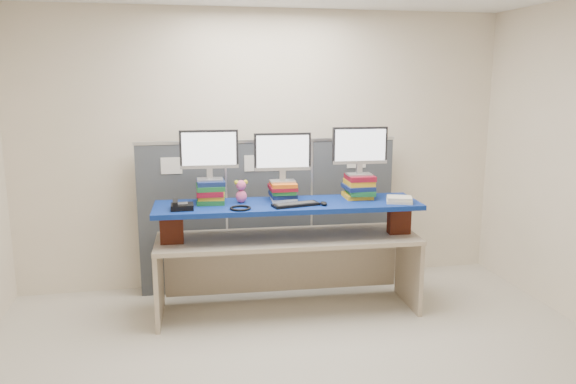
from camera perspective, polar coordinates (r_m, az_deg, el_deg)
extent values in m
cube|color=#F4E4C9|center=(3.84, 2.46, 0.67)|extent=(5.00, 4.00, 2.80)
cube|color=beige|center=(4.33, 2.29, -17.81)|extent=(5.00, 4.00, 0.01)
cube|color=#3D4249|center=(5.61, -10.67, -2.84)|extent=(0.85, 0.05, 1.50)
cube|color=#3D4249|center=(5.69, -1.91, -2.45)|extent=(0.85, 0.05, 1.50)
cube|color=#3D4249|center=(5.89, 6.45, -2.03)|extent=(0.85, 0.05, 1.50)
cube|color=silver|center=(5.55, -1.96, 5.23)|extent=(2.60, 0.06, 0.03)
cube|color=white|center=(5.47, -11.75, 2.64)|extent=(0.20, 0.00, 0.16)
cube|color=white|center=(5.53, -3.43, 2.94)|extent=(0.20, 0.00, 0.16)
cube|color=white|center=(5.57, -0.88, 3.02)|extent=(0.20, 0.00, 0.16)
cube|color=white|center=(5.77, 6.98, 3.24)|extent=(0.20, 0.00, 0.16)
cube|color=#BAA88E|center=(5.09, 0.00, -4.75)|extent=(2.39, 0.80, 0.04)
cube|color=#BAA88E|center=(5.16, -12.99, -9.01)|extent=(0.07, 0.64, 0.68)
cube|color=#BAA88E|center=(5.48, 12.17, -7.73)|extent=(0.07, 0.64, 0.68)
cube|color=maroon|center=(4.95, -11.73, -3.62)|extent=(0.20, 0.12, 0.27)
cube|color=maroon|center=(5.25, 11.22, -2.73)|extent=(0.20, 0.12, 0.27)
cube|color=navy|center=(5.01, 0.00, -1.36)|extent=(2.39, 0.70, 0.04)
cube|color=#1B662B|center=(5.06, -7.81, -0.83)|extent=(0.27, 0.32, 0.04)
cube|color=gold|center=(5.05, -7.77, -0.41)|extent=(0.25, 0.30, 0.03)
cube|color=maroon|center=(5.04, -7.91, 0.01)|extent=(0.25, 0.30, 0.05)
cube|color=#1B662B|center=(5.03, -7.90, 0.50)|extent=(0.24, 0.28, 0.04)
cube|color=navy|center=(5.03, -7.86, 0.99)|extent=(0.24, 0.28, 0.04)
cube|color=white|center=(5.11, -0.46, -0.67)|extent=(0.24, 0.28, 0.03)
cube|color=navy|center=(5.12, -0.55, -0.25)|extent=(0.23, 0.30, 0.04)
cube|color=#1B662B|center=(5.09, -0.54, 0.09)|extent=(0.22, 0.28, 0.03)
cube|color=maroon|center=(5.09, -0.56, 0.47)|extent=(0.24, 0.30, 0.03)
cube|color=orange|center=(5.08, -0.50, 0.84)|extent=(0.24, 0.31, 0.03)
cube|color=gold|center=(5.26, 7.05, -0.36)|extent=(0.26, 0.28, 0.04)
cube|color=#1B662B|center=(5.25, 7.34, 0.06)|extent=(0.26, 0.32, 0.04)
cube|color=navy|center=(5.24, 7.14, 0.50)|extent=(0.25, 0.30, 0.04)
cube|color=gold|center=(5.24, 7.24, 0.98)|extent=(0.24, 0.27, 0.05)
cube|color=maroon|center=(5.23, 7.32, 1.47)|extent=(0.25, 0.28, 0.05)
cube|color=#ACACB1|center=(5.02, -7.94, 1.29)|extent=(0.23, 0.15, 0.02)
cube|color=#ACACB1|center=(5.01, -7.96, 1.89)|extent=(0.05, 0.04, 0.09)
cube|color=black|center=(4.98, -8.03, 4.33)|extent=(0.51, 0.06, 0.34)
cube|color=white|center=(4.96, -8.01, 4.30)|extent=(0.47, 0.03, 0.30)
cube|color=#ACACB1|center=(5.08, -0.56, 1.11)|extent=(0.23, 0.15, 0.02)
cube|color=#ACACB1|center=(5.07, -0.56, 1.71)|extent=(0.05, 0.04, 0.09)
cube|color=black|center=(5.04, -0.56, 4.11)|extent=(0.51, 0.06, 0.34)
cube|color=white|center=(5.02, -0.52, 4.08)|extent=(0.47, 0.03, 0.30)
cube|color=#ACACB1|center=(5.22, 7.23, 1.79)|extent=(0.23, 0.15, 0.02)
cube|color=#ACACB1|center=(5.21, 7.25, 2.37)|extent=(0.05, 0.04, 0.09)
cube|color=black|center=(5.18, 7.31, 4.72)|extent=(0.51, 0.06, 0.34)
cube|color=white|center=(5.16, 7.38, 4.69)|extent=(0.47, 0.03, 0.30)
cube|color=black|center=(4.89, 0.79, -1.29)|extent=(0.43, 0.22, 0.02)
cube|color=#313133|center=(4.88, 0.79, -1.14)|extent=(0.37, 0.17, 0.00)
ellipsoid|color=black|center=(4.92, 3.65, -1.16)|extent=(0.08, 0.12, 0.03)
cube|color=black|center=(4.84, -10.70, -1.48)|extent=(0.19, 0.17, 0.05)
cube|color=#313133|center=(4.83, -10.71, -1.16)|extent=(0.10, 0.10, 0.01)
cube|color=black|center=(4.83, -11.39, -1.03)|extent=(0.04, 0.17, 0.03)
torus|color=black|center=(4.78, -4.86, -1.64)|extent=(0.24, 0.24, 0.02)
ellipsoid|color=#F35C96|center=(5.02, -4.77, -0.45)|extent=(0.10, 0.09, 0.11)
sphere|color=#F35C96|center=(5.00, -4.79, 0.69)|extent=(0.09, 0.09, 0.09)
sphere|color=yellow|center=(4.99, -5.25, 0.98)|extent=(0.04, 0.04, 0.04)
sphere|color=yellow|center=(5.00, -4.33, 1.01)|extent=(0.04, 0.04, 0.04)
cube|color=beige|center=(5.11, 11.25, -0.91)|extent=(0.27, 0.24, 0.03)
cube|color=beige|center=(5.11, 11.26, -0.62)|extent=(0.26, 0.23, 0.03)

